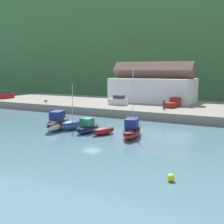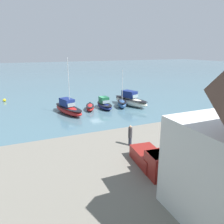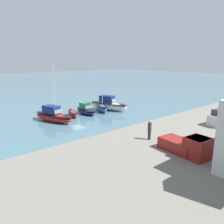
{
  "view_description": "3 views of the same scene",
  "coord_description": "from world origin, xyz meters",
  "views": [
    {
      "loc": [
        24.66,
        -37.99,
        9.57
      ],
      "look_at": [
        -0.6,
        7.17,
        2.4
      ],
      "focal_mm": 50.0,
      "sensor_mm": 36.0,
      "label": 1
    },
    {
      "loc": [
        13.43,
        38.23,
        10.99
      ],
      "look_at": [
        0.15,
        7.51,
        1.28
      ],
      "focal_mm": 35.0,
      "sensor_mm": 36.0,
      "label": 2
    },
    {
      "loc": [
        21.43,
        34.81,
        9.95
      ],
      "look_at": [
        0.46,
        10.33,
        2.38
      ],
      "focal_mm": 35.0,
      "sensor_mm": 36.0,
      "label": 3
    }
  ],
  "objects": [
    {
      "name": "ground_plane",
      "position": [
        0.0,
        0.0,
        0.0
      ],
      "size": [
        320.0,
        320.0,
        0.0
      ],
      "primitive_type": "plane",
      "color": "slate"
    },
    {
      "name": "quay_promenade",
      "position": [
        0.0,
        28.09,
        0.8
      ],
      "size": [
        92.04,
        25.28,
        1.6
      ],
      "color": "gray",
      "rests_on": "ground_plane"
    },
    {
      "name": "moored_boat_0",
      "position": [
        -6.84,
        0.69,
        1.1
      ],
      "size": [
        4.79,
        8.86,
        2.96
      ],
      "rotation": [
        0.0,
        0.0,
        0.31
      ],
      "color": "white",
      "rests_on": "ground_plane"
    },
    {
      "name": "moored_boat_1",
      "position": [
        -4.66,
        1.22,
        0.77
      ],
      "size": [
        2.81,
        4.55,
        7.28
      ],
      "rotation": [
        0.0,
        0.0,
        -0.31
      ],
      "color": "#33568E",
      "rests_on": "ground_plane"
    },
    {
      "name": "moored_boat_2",
      "position": [
        -1.19,
        0.71,
        0.8
      ],
      "size": [
        2.19,
        5.35,
        2.25
      ],
      "rotation": [
        0.0,
        0.0,
        0.02
      ],
      "color": "navy",
      "rests_on": "ground_plane"
    },
    {
      "name": "moored_boat_3",
      "position": [
        1.63,
        0.62,
        0.55
      ],
      "size": [
        2.65,
        4.44,
        1.03
      ],
      "rotation": [
        0.0,
        0.0,
        -0.3
      ],
      "color": "red",
      "rests_on": "ground_plane"
    },
    {
      "name": "moored_boat_4",
      "position": [
        5.87,
        1.43,
        0.99
      ],
      "size": [
        4.52,
        8.49,
        9.7
      ],
      "rotation": [
        0.0,
        0.0,
        0.29
      ],
      "color": "red",
      "rests_on": "ground_plane"
    },
    {
      "name": "pickup_truck_1",
      "position": [
        4.12,
        25.19,
        2.42
      ],
      "size": [
        2.44,
        4.9,
        1.9
      ],
      "rotation": [
        0.0,
        0.0,
        -0.11
      ],
      "color": "maroon",
      "rests_on": "quay_promenade"
    },
    {
      "name": "person_on_quay",
      "position": [
        3.74,
        20.38,
        2.7
      ],
      "size": [
        0.4,
        0.4,
        2.14
      ],
      "color": "#232838",
      "rests_on": "quay_promenade"
    },
    {
      "name": "mooring_buoy_0",
      "position": [
        16.55,
        -13.12,
        0.33
      ],
      "size": [
        0.67,
        0.67,
        0.67
      ],
      "color": "yellow",
      "rests_on": "ground_plane"
    }
  ]
}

